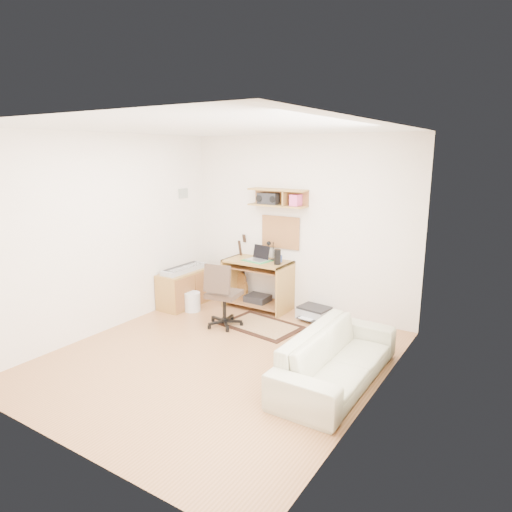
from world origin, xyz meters
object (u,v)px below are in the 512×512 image
Objects in this scene: desk at (258,284)px; sofa at (337,349)px; cabinet at (185,288)px; task_chair at (224,294)px; printer at (314,313)px.

desk is 2.45m from sofa.
desk reaches higher than cabinet.
desk is 0.89m from task_chair.
cabinet is at bearing 71.14° from sofa.
desk is at bearing -169.87° from printer.
sofa is at bearing -18.86° from cabinet.
desk is 0.99m from printer.
desk is 1.09× the size of task_chair.
task_chair is at bearing 71.76° from sofa.
sofa is (2.96, -1.01, 0.08)m from cabinet.
printer is 0.24× the size of sofa.
cabinet is (-1.03, -0.50, -0.10)m from desk.
cabinet is at bearing 150.78° from task_chair.
cabinet is at bearing -157.10° from printer.
task_chair is 1.02× the size of cabinet.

